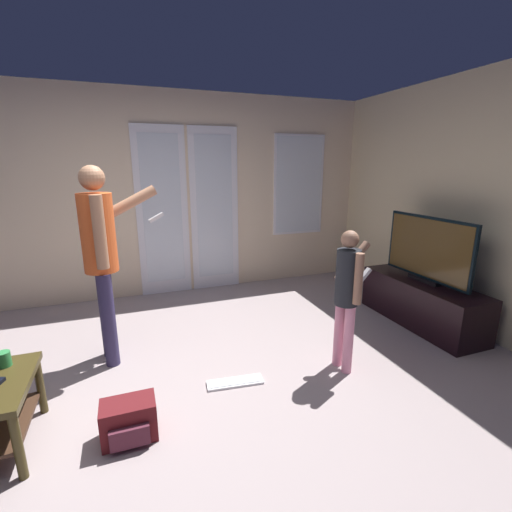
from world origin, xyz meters
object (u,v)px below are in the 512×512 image
(flat_screen_tv, at_px, (428,249))
(person_child, at_px, (348,289))
(tv_stand, at_px, (421,302))
(person_adult, at_px, (102,249))
(backpack, at_px, (129,421))
(loose_keyboard, at_px, (235,382))
(cup_near_edge, at_px, (4,359))

(flat_screen_tv, distance_m, person_child, 1.35)
(tv_stand, distance_m, person_adult, 3.19)
(person_child, xyz_separation_m, backpack, (-1.70, -0.22, -0.58))
(person_child, relative_size, backpack, 3.59)
(flat_screen_tv, distance_m, backpack, 3.12)
(backpack, bearing_deg, loose_keyboard, 22.34)
(cup_near_edge, bearing_deg, tv_stand, 4.77)
(flat_screen_tv, bearing_deg, loose_keyboard, -170.65)
(person_child, xyz_separation_m, loose_keyboard, (-0.91, 0.10, -0.69))
(person_adult, relative_size, person_child, 1.41)
(tv_stand, xyz_separation_m, person_child, (-1.27, -0.45, 0.47))
(loose_keyboard, bearing_deg, person_adult, 141.29)
(flat_screen_tv, relative_size, person_child, 0.91)
(tv_stand, relative_size, flat_screen_tv, 1.27)
(loose_keyboard, height_order, cup_near_edge, cup_near_edge)
(person_adult, bearing_deg, backpack, -83.66)
(person_child, bearing_deg, backpack, -172.54)
(backpack, bearing_deg, person_child, 7.46)
(flat_screen_tv, xyz_separation_m, loose_keyboard, (-2.18, -0.36, -0.81))
(person_adult, bearing_deg, loose_keyboard, -38.71)
(tv_stand, height_order, cup_near_edge, cup_near_edge)
(person_adult, xyz_separation_m, backpack, (0.12, -1.04, -0.87))
(person_adult, distance_m, backpack, 1.36)
(flat_screen_tv, height_order, backpack, flat_screen_tv)
(tv_stand, bearing_deg, flat_screen_tv, 114.78)
(tv_stand, xyz_separation_m, cup_near_edge, (-3.66, -0.31, 0.25))
(loose_keyboard, bearing_deg, backpack, -157.66)
(person_child, height_order, loose_keyboard, person_child)
(person_adult, height_order, loose_keyboard, person_adult)
(person_child, bearing_deg, flat_screen_tv, 19.85)
(tv_stand, distance_m, person_child, 1.43)
(loose_keyboard, bearing_deg, tv_stand, 9.25)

